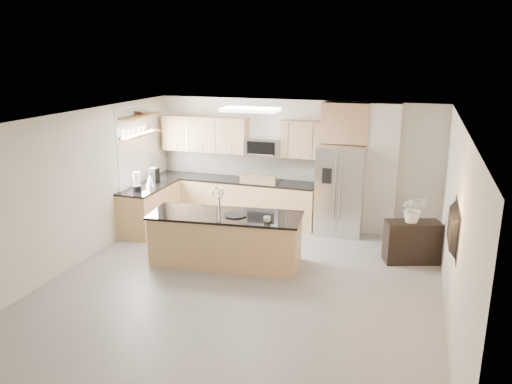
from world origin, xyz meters
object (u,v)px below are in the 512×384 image
(bowl, at_px, (141,112))
(credenza, at_px, (412,242))
(flower_vase, at_px, (414,202))
(island, at_px, (226,239))
(platter, at_px, (235,215))
(kettle, at_px, (150,180))
(cup, at_px, (267,219))
(refrigerator, at_px, (341,190))
(television, at_px, (449,228))
(range, at_px, (262,202))
(coffee_maker, at_px, (154,176))
(microwave, at_px, (264,147))
(blender, at_px, (137,183))

(bowl, bearing_deg, credenza, -3.08)
(credenza, distance_m, flower_vase, 0.72)
(island, distance_m, platter, 0.49)
(credenza, bearing_deg, kettle, 160.22)
(cup, relative_size, kettle, 0.43)
(refrigerator, height_order, television, refrigerator)
(kettle, bearing_deg, cup, -24.58)
(range, xyz_separation_m, credenza, (3.09, -1.15, -0.11))
(platter, xyz_separation_m, coffee_maker, (-2.33, 1.44, 0.17))
(island, distance_m, kettle, 2.44)
(platter, bearing_deg, microwave, 95.68)
(cup, bearing_deg, credenza, 28.35)
(refrigerator, height_order, bowl, bowl)
(island, bearing_deg, coffee_maker, 140.15)
(range, bearing_deg, microwave, 90.00)
(microwave, height_order, cup, microwave)
(coffee_maker, bearing_deg, range, 20.57)
(island, height_order, kettle, island)
(refrigerator, xyz_separation_m, platter, (-1.43, -2.18, 0.01))
(range, height_order, credenza, range)
(refrigerator, bearing_deg, kettle, -164.60)
(cup, distance_m, coffee_maker, 3.33)
(cup, height_order, television, television)
(credenza, xyz_separation_m, cup, (-2.25, -1.22, 0.57))
(range, bearing_deg, coffee_maker, -159.43)
(platter, bearing_deg, credenza, 20.56)
(blender, bearing_deg, refrigerator, 21.17)
(blender, height_order, flower_vase, flower_vase)
(kettle, xyz_separation_m, flower_vase, (5.09, -0.11, 0.05))
(microwave, relative_size, credenza, 0.83)
(refrigerator, relative_size, blender, 4.56)
(television, bearing_deg, flower_vase, 12.86)
(island, bearing_deg, blender, 155.12)
(island, bearing_deg, television, -21.24)
(blender, bearing_deg, television, -16.25)
(refrigerator, xyz_separation_m, blender, (-3.73, -1.45, 0.20))
(range, height_order, kettle, kettle)
(range, relative_size, coffee_maker, 3.71)
(television, bearing_deg, island, 75.15)
(microwave, bearing_deg, range, -90.00)
(platter, height_order, flower_vase, flower_vase)
(range, distance_m, coffee_maker, 2.32)
(television, bearing_deg, cup, 74.31)
(platter, height_order, coffee_maker, coffee_maker)
(refrigerator, height_order, blender, refrigerator)
(refrigerator, height_order, cup, refrigerator)
(microwave, bearing_deg, coffee_maker, -156.51)
(microwave, distance_m, refrigerator, 1.82)
(blender, bearing_deg, cup, -16.77)
(platter, bearing_deg, refrigerator, 56.76)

